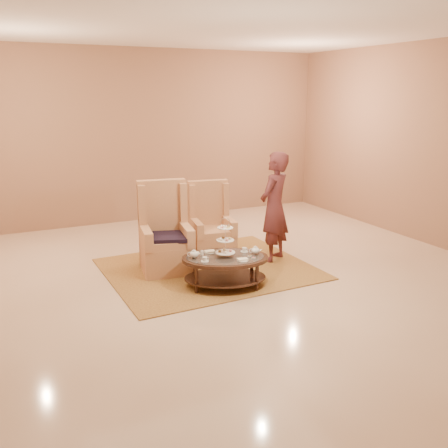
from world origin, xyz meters
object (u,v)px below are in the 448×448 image
armchair_right (211,231)px  tea_table (225,262)px  armchair_left (165,241)px  person (274,207)px

armchair_right → tea_table: bearing=-96.8°
tea_table → armchair_left: bearing=135.7°
tea_table → armchair_left: size_ratio=1.03×
armchair_right → person: 1.14m
tea_table → armchair_right: armchair_right is taller
armchair_left → person: bearing=-1.6°
armchair_right → person: bearing=-30.4°
armchair_left → tea_table: bearing=-54.2°
armchair_right → person: size_ratio=0.70×
tea_table → person: (1.20, 0.69, 0.51)m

